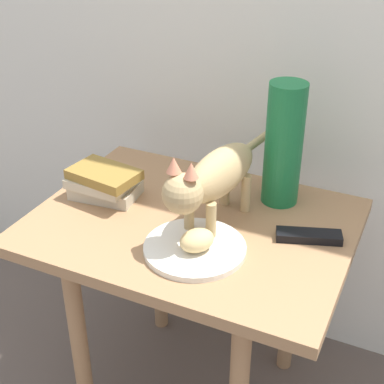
{
  "coord_description": "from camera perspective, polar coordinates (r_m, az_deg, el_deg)",
  "views": [
    {
      "loc": [
        0.49,
        -1.04,
        1.35
      ],
      "look_at": [
        0.0,
        0.0,
        0.69
      ],
      "focal_mm": 52.41,
      "sensor_mm": 36.0,
      "label": 1
    }
  ],
  "objects": [
    {
      "name": "cat",
      "position": [
        1.28,
        2.2,
        1.5
      ],
      "size": [
        0.13,
        0.48,
        0.23
      ],
      "color": "tan",
      "rests_on": "side_table"
    },
    {
      "name": "tv_remote",
      "position": [
        1.32,
        11.81,
        -4.4
      ],
      "size": [
        0.16,
        0.09,
        0.02
      ],
      "primitive_type": "cube",
      "rotation": [
        0.0,
        0.0,
        0.33
      ],
      "color": "black",
      "rests_on": "side_table"
    },
    {
      "name": "plate",
      "position": [
        1.26,
        0.28,
        -5.74
      ],
      "size": [
        0.23,
        0.23,
        0.01
      ],
      "primitive_type": "cylinder",
      "color": "silver",
      "rests_on": "side_table"
    },
    {
      "name": "bread_roll",
      "position": [
        1.23,
        0.5,
        -4.95
      ],
      "size": [
        0.1,
        0.1,
        0.05
      ],
      "primitive_type": "ellipsoid",
      "rotation": [
        0.0,
        0.0,
        0.96
      ],
      "color": "#E0BC7A",
      "rests_on": "plate"
    },
    {
      "name": "book_stack",
      "position": [
        1.46,
        -8.9,
        0.98
      ],
      "size": [
        0.19,
        0.14,
        0.08
      ],
      "color": "#BCB299",
      "rests_on": "side_table"
    },
    {
      "name": "side_table",
      "position": [
        1.42,
        0.0,
        -5.99
      ],
      "size": [
        0.77,
        0.58,
        0.61
      ],
      "color": "#9E724C",
      "rests_on": "ground"
    },
    {
      "name": "green_vase",
      "position": [
        1.39,
        9.32,
        4.77
      ],
      "size": [
        0.09,
        0.09,
        0.31
      ],
      "primitive_type": "cylinder",
      "color": "#196B38",
      "rests_on": "side_table"
    }
  ]
}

